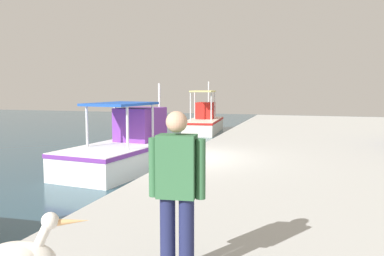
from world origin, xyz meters
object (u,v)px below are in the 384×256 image
object	(u,v)px
mooring_bollard_third	(177,159)
fishing_boat_second	(132,148)
fisherman_standing	(177,187)
fishing_boat_third	(204,122)

from	to	relation	value
mooring_bollard_third	fishing_boat_second	bearing A→B (deg)	39.17
fisherman_standing	mooring_bollard_third	world-z (taller)	fisherman_standing
fishing_boat_second	fisherman_standing	xyz separation A→B (m)	(-8.73, -4.57, 1.07)
fishing_boat_second	mooring_bollard_third	distance (m)	4.42
fishing_boat_third	mooring_bollard_third	distance (m)	14.90
fishing_boat_second	fisherman_standing	size ratio (longest dim) A/B	3.51
fishing_boat_third	fisherman_standing	world-z (taller)	fishing_boat_third
fisherman_standing	mooring_bollard_third	size ratio (longest dim) A/B	4.12
fishing_boat_third	fisherman_standing	size ratio (longest dim) A/B	2.91
fisherman_standing	fishing_boat_second	bearing A→B (deg)	27.61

